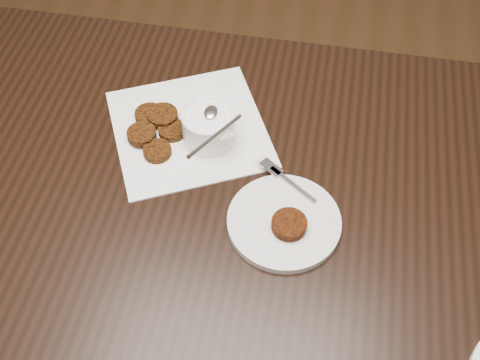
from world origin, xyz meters
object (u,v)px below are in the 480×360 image
table (199,309)px  sauce_ramekin (208,114)px  plate_with_patty (284,219)px  napkin (189,129)px

table → sauce_ramekin: (0.01, 0.15, 0.44)m
sauce_ramekin → plate_with_patty: bearing=-44.6°
table → napkin: (-0.04, 0.17, 0.38)m
sauce_ramekin → plate_with_patty: 0.22m
table → sauce_ramekin: size_ratio=10.98×
sauce_ramekin → table: bearing=-92.2°
plate_with_patty → table: bearing=-179.7°
plate_with_patty → napkin: bearing=138.8°
plate_with_patty → sauce_ramekin: bearing=135.4°
napkin → sauce_ramekin: bearing=-25.2°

